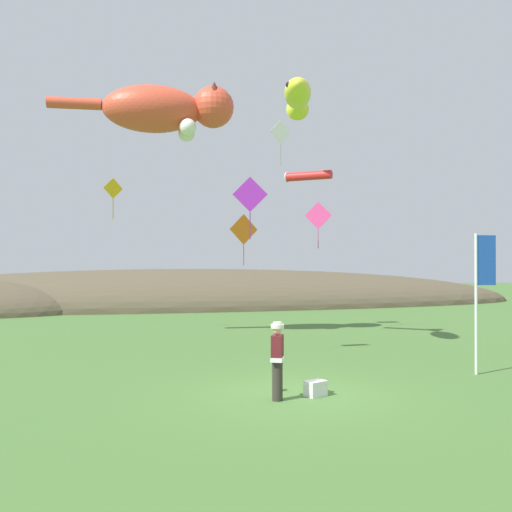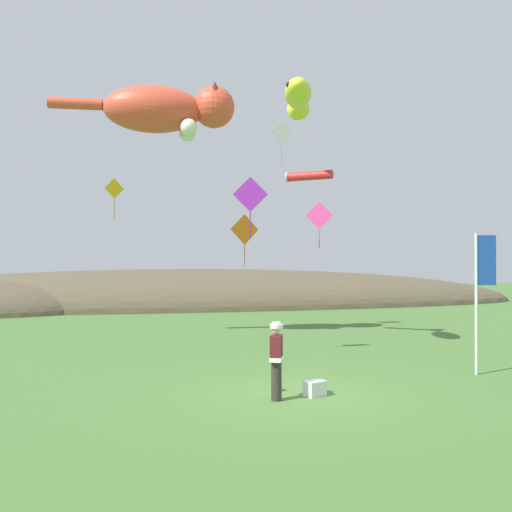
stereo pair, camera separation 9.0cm
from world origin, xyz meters
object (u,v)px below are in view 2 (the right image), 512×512
object	(u,v)px
festival_banner_pole	(481,282)
kite_giant_cat	(166,110)
kite_spool	(278,386)
picnic_cooler	(315,388)
kite_fish_windsock	(298,96)
kite_diamond_gold	(114,189)
kite_diamond_orange	(245,230)
kite_tube_streamer	(309,176)
kite_diamond_pink	(319,216)
festival_attendant	(276,358)
kite_diamond_violet	(250,195)
kite_diamond_white	(282,133)

from	to	relation	value
festival_banner_pole	kite_giant_cat	xyz separation A→B (m)	(-8.17, 9.04, 6.70)
kite_spool	picnic_cooler	distance (m)	1.02
kite_fish_windsock	kite_diamond_gold	world-z (taller)	kite_fish_windsock
kite_fish_windsock	kite_diamond_orange	size ratio (longest dim) A/B	1.51
kite_tube_streamer	kite_diamond_gold	bearing A→B (deg)	156.78
picnic_cooler	kite_diamond_pink	distance (m)	14.47
picnic_cooler	kite_fish_windsock	bearing A→B (deg)	76.65
festival_attendant	kite_diamond_gold	distance (m)	14.67
picnic_cooler	kite_diamond_violet	xyz separation A→B (m)	(-0.37, 5.61, 5.15)
kite_diamond_pink	kite_diamond_white	size ratio (longest dim) A/B	1.13
festival_attendant	kite_diamond_gold	size ratio (longest dim) A/B	0.98
kite_giant_cat	kite_fish_windsock	distance (m)	5.87
kite_tube_streamer	kite_diamond_violet	distance (m)	5.24
kite_diamond_orange	kite_diamond_pink	bearing A→B (deg)	18.68
kite_diamond_orange	kite_diamond_white	bearing A→B (deg)	-33.58
kite_fish_windsock	kite_diamond_gold	size ratio (longest dim) A/B	1.87
festival_banner_pole	kite_fish_windsock	world-z (taller)	kite_fish_windsock
festival_banner_pole	kite_diamond_violet	size ratio (longest dim) A/B	1.91
festival_banner_pole	kite_diamond_orange	distance (m)	11.27
kite_giant_cat	kite_diamond_pink	distance (m)	8.59
kite_tube_streamer	picnic_cooler	bearing A→B (deg)	-106.82
kite_tube_streamer	kite_diamond_pink	xyz separation A→B (m)	(1.57, 3.28, -1.36)
festival_banner_pole	kite_diamond_white	size ratio (longest dim) A/B	2.03
festival_attendant	kite_diamond_orange	distance (m)	12.34
kite_diamond_violet	kite_diamond_white	xyz separation A→B (m)	(2.38, 4.94, 3.27)
kite_diamond_pink	kite_diamond_white	bearing A→B (deg)	-137.36
festival_attendant	kite_fish_windsock	distance (m)	10.84
picnic_cooler	kite_tube_streamer	bearing A→B (deg)	73.18
kite_diamond_pink	kite_diamond_orange	size ratio (longest dim) A/B	0.98
kite_spool	kite_diamond_gold	distance (m)	14.26
kite_diamond_gold	kite_diamond_pink	bearing A→B (deg)	-0.42
festival_attendant	kite_diamond_white	size ratio (longest dim) A/B	0.91
festival_attendant	kite_fish_windsock	bearing A→B (deg)	69.54
kite_spool	kite_diamond_white	distance (m)	13.27
kite_tube_streamer	kite_diamond_white	distance (m)	2.38
festival_banner_pole	kite_diamond_orange	world-z (taller)	kite_diamond_orange
kite_diamond_orange	kite_diamond_gold	size ratio (longest dim) A/B	1.24
kite_diamond_violet	kite_diamond_orange	size ratio (longest dim) A/B	0.92
festival_attendant	kite_fish_windsock	world-z (taller)	kite_fish_windsock
kite_spool	kite_giant_cat	world-z (taller)	kite_giant_cat
festival_banner_pole	kite_diamond_white	xyz separation A→B (m)	(-3.34, 9.10, 6.03)
kite_giant_cat	kite_diamond_white	world-z (taller)	kite_giant_cat
picnic_cooler	kite_tube_streamer	world-z (taller)	kite_tube_streamer
festival_banner_pole	kite_tube_streamer	xyz separation A→B (m)	(-2.48, 8.06, 4.07)
festival_attendant	kite_diamond_white	world-z (taller)	kite_diamond_white
festival_banner_pole	kite_diamond_orange	size ratio (longest dim) A/B	1.76
festival_attendant	kite_diamond_gold	bearing A→B (deg)	106.83
festival_attendant	kite_tube_streamer	world-z (taller)	kite_tube_streamer
kite_giant_cat	kite_diamond_orange	distance (m)	5.94
kite_spool	picnic_cooler	xyz separation A→B (m)	(0.70, -0.73, 0.08)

